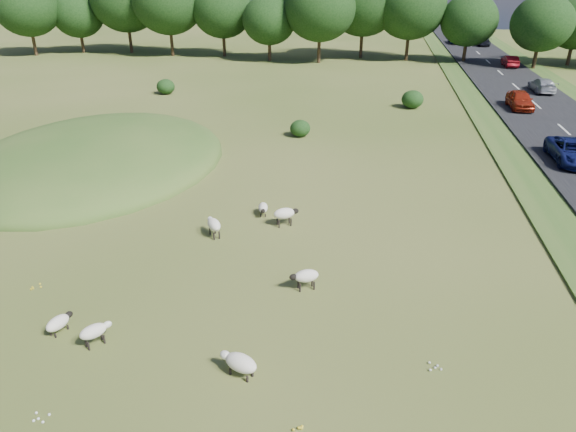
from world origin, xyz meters
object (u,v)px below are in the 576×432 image
object	(u,v)px
car_2	(542,85)
sheep_2	(305,276)
car_0	(573,151)
car_4	(483,41)
car_7	(510,61)
sheep_3	(58,323)
car_1	(520,100)
car_6	(456,39)
sheep_5	(214,224)
sheep_6	(240,362)
sheep_1	(94,331)
sheep_0	(285,214)
sheep_4	(263,208)

from	to	relation	value
car_2	sheep_2	bearing A→B (deg)	64.12
car_0	car_4	world-z (taller)	car_0
car_7	sheep_3	bearing A→B (deg)	64.99
car_1	car_6	xyz separation A→B (m)	(0.00, 43.68, -0.09)
sheep_5	car_0	xyz separation A→B (m)	(19.48, 12.99, 0.32)
sheep_3	car_4	size ratio (longest dim) A/B	0.24
sheep_2	car_6	size ratio (longest dim) A/B	0.26
car_0	car_7	world-z (taller)	car_0
sheep_6	car_7	bearing A→B (deg)	-87.37
sheep_1	car_0	distance (m)	29.80
sheep_0	sheep_4	bearing A→B (deg)	114.01
sheep_6	sheep_3	bearing A→B (deg)	13.14
sheep_1	sheep_4	distance (m)	11.21
car_2	car_7	xyz separation A→B (m)	(0.00, 14.64, 0.01)
sheep_6	car_1	bearing A→B (deg)	-92.64
sheep_1	car_0	world-z (taller)	car_0
sheep_3	car_2	distance (m)	49.74
sheep_2	car_6	distance (m)	75.76
car_6	sheep_5	bearing A→B (deg)	-105.41
sheep_0	car_2	size ratio (longest dim) A/B	0.29
sheep_0	sheep_2	xyz separation A→B (m)	(1.73, -5.30, -0.05)
sheep_0	sheep_3	xyz separation A→B (m)	(-6.26, -9.30, -0.25)
sheep_3	sheep_6	xyz separation A→B (m)	(6.64, -0.99, 0.09)
sheep_4	car_4	size ratio (longest dim) A/B	0.24
sheep_0	car_2	distance (m)	38.53
sheep_5	sheep_3	bearing A→B (deg)	121.95
car_7	sheep_6	bearing A→B (deg)	71.04
sheep_6	car_4	bearing A→B (deg)	-82.76
sheep_2	car_6	bearing A→B (deg)	-125.96
car_2	sheep_0	bearing A→B (deg)	58.35
sheep_3	car_4	bearing A→B (deg)	-1.22
sheep_0	sheep_2	bearing A→B (deg)	-100.88
sheep_1	sheep_6	bearing A→B (deg)	-56.69
sheep_1	sheep_4	world-z (taller)	sheep_1
car_4	car_7	size ratio (longest dim) A/B	1.16
sheep_4	sheep_6	world-z (taller)	sheep_6
car_7	sheep_2	bearing A→B (deg)	70.68
sheep_0	car_1	xyz separation A→B (m)	(16.42, 25.33, 0.36)
sheep_5	car_4	size ratio (longest dim) A/B	0.26
sheep_6	sheep_5	bearing A→B (deg)	-46.64
car_1	car_6	size ratio (longest dim) A/B	0.93
sheep_5	car_4	world-z (taller)	car_4
sheep_5	sheep_6	bearing A→B (deg)	166.42
car_4	sheep_5	bearing A→B (deg)	71.34
car_0	car_4	size ratio (longest dim) A/B	1.05
car_4	sheep_4	bearing A→B (deg)	72.03
car_0	car_1	distance (m)	14.01
sheep_4	sheep_3	bearing A→B (deg)	-37.75
sheep_1	car_1	size ratio (longest dim) A/B	0.24
sheep_5	car_7	size ratio (longest dim) A/B	0.30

